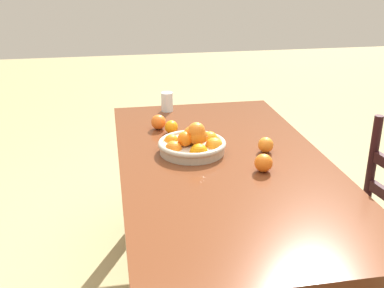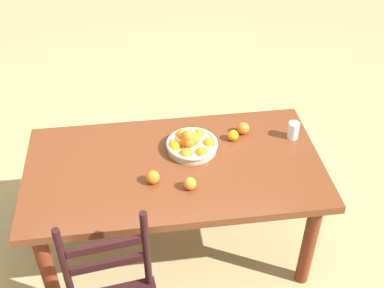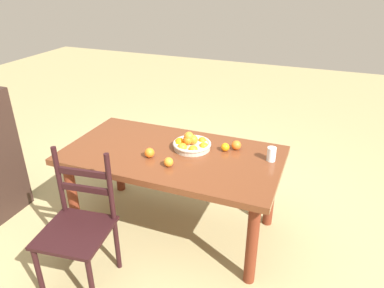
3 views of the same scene
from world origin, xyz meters
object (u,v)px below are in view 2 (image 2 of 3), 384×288
object	(u,v)px
dining_table	(174,177)
fruit_bowl	(191,144)
orange_loose_0	(243,128)
drinking_glass	(293,130)
orange_loose_1	(153,177)
orange_loose_2	(233,135)
orange_loose_3	(190,184)

from	to	relation	value
dining_table	fruit_bowl	distance (m)	0.21
orange_loose_0	drinking_glass	xyz separation A→B (m)	(-0.29, 0.08, 0.02)
fruit_bowl	orange_loose_1	xyz separation A→B (m)	(0.24, 0.25, -0.01)
dining_table	orange_loose_2	bearing A→B (deg)	-154.47
orange_loose_2	drinking_glass	world-z (taller)	drinking_glass
dining_table	orange_loose_0	distance (m)	0.52
fruit_bowl	drinking_glass	size ratio (longest dim) A/B	2.84
orange_loose_2	orange_loose_0	bearing A→B (deg)	-143.06
orange_loose_0	drinking_glass	size ratio (longest dim) A/B	0.70
fruit_bowl	drinking_glass	xyz separation A→B (m)	(-0.62, -0.04, 0.01)
orange_loose_0	orange_loose_1	bearing A→B (deg)	32.26
orange_loose_3	drinking_glass	size ratio (longest dim) A/B	0.65
orange_loose_2	drinking_glass	distance (m)	0.36
orange_loose_1	drinking_glass	xyz separation A→B (m)	(-0.86, -0.28, 0.02)
orange_loose_0	orange_loose_1	xyz separation A→B (m)	(0.57, 0.36, 0.00)
orange_loose_2	orange_loose_3	distance (m)	0.49
dining_table	drinking_glass	size ratio (longest dim) A/B	15.72
dining_table	orange_loose_2	world-z (taller)	orange_loose_2
orange_loose_0	orange_loose_2	size ratio (longest dim) A/B	1.14
dining_table	orange_loose_1	size ratio (longest dim) A/B	22.50
fruit_bowl	orange_loose_3	world-z (taller)	fruit_bowl
fruit_bowl	orange_loose_1	distance (m)	0.34
dining_table	orange_loose_3	distance (m)	0.25
dining_table	fruit_bowl	size ratio (longest dim) A/B	5.53
orange_loose_3	drinking_glass	world-z (taller)	drinking_glass
dining_table	orange_loose_3	world-z (taller)	orange_loose_3
fruit_bowl	orange_loose_3	bearing A→B (deg)	81.24
orange_loose_1	orange_loose_3	world-z (taller)	orange_loose_1
orange_loose_0	orange_loose_3	world-z (taller)	orange_loose_0
fruit_bowl	orange_loose_0	size ratio (longest dim) A/B	4.07
drinking_glass	orange_loose_1	bearing A→B (deg)	18.14
orange_loose_2	drinking_glass	xyz separation A→B (m)	(-0.36, 0.03, 0.02)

